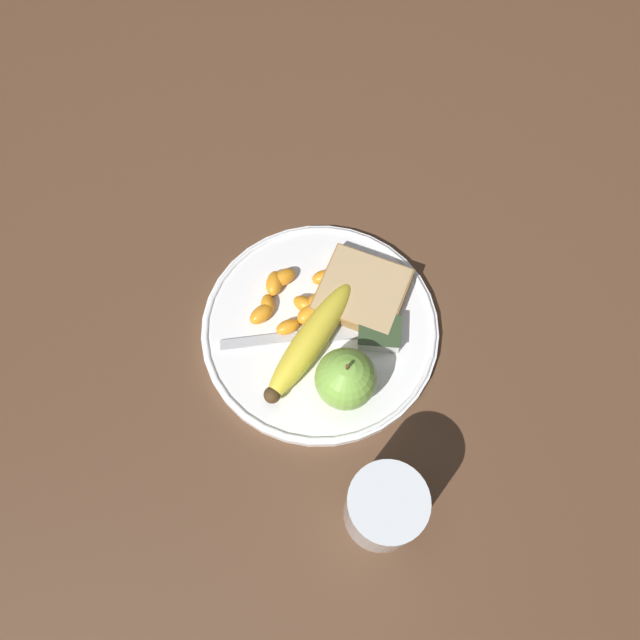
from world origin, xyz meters
name	(u,v)px	position (x,y,z in m)	size (l,w,h in m)	color
ground_plane	(320,331)	(0.00, 0.00, 0.00)	(3.00, 3.00, 0.00)	brown
plate	(320,328)	(0.00, 0.00, 0.01)	(0.29, 0.29, 0.01)	white
juice_glass	(384,509)	(0.08, -0.21, 0.05)	(0.08, 0.08, 0.10)	silver
apple	(346,379)	(0.03, -0.07, 0.05)	(0.07, 0.07, 0.08)	#84BC47
banana	(310,341)	(-0.01, -0.03, 0.03)	(0.11, 0.17, 0.04)	yellow
bread_slice	(362,292)	(0.05, 0.05, 0.02)	(0.13, 0.12, 0.02)	olive
fork	(312,334)	(-0.01, -0.01, 0.01)	(0.18, 0.06, 0.00)	#B2B2B7
jam_packet	(379,333)	(0.07, -0.01, 0.02)	(0.05, 0.04, 0.02)	silver
orange_segment_0	(283,277)	(-0.05, 0.06, 0.02)	(0.04, 0.04, 0.02)	orange
orange_segment_1	(288,327)	(-0.04, -0.01, 0.02)	(0.03, 0.03, 0.02)	orange
orange_segment_2	(268,305)	(-0.07, 0.02, 0.02)	(0.02, 0.03, 0.02)	orange
orange_segment_3	(306,305)	(-0.02, 0.02, 0.02)	(0.04, 0.03, 0.02)	orange
orange_segment_4	(309,313)	(-0.01, 0.01, 0.02)	(0.04, 0.04, 0.02)	orange
orange_segment_5	(261,314)	(-0.07, 0.01, 0.02)	(0.04, 0.04, 0.02)	orange
orange_segment_6	(274,283)	(-0.06, 0.05, 0.02)	(0.02, 0.03, 0.02)	orange
orange_segment_7	(317,302)	(-0.01, 0.03, 0.02)	(0.04, 0.04, 0.02)	orange
orange_segment_8	(319,323)	(0.00, 0.00, 0.02)	(0.03, 0.03, 0.02)	orange
orange_segment_9	(322,277)	(0.00, 0.06, 0.02)	(0.04, 0.03, 0.02)	orange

